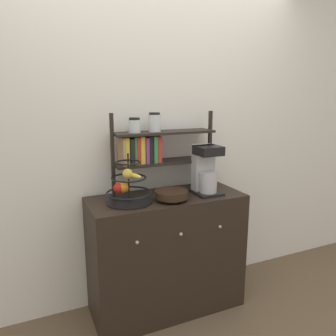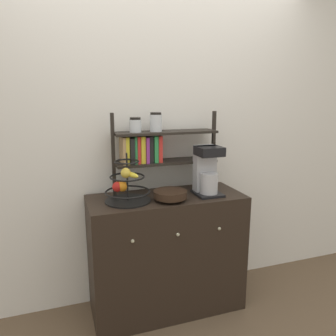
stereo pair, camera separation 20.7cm
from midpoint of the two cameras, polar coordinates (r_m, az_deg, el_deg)
ground_plane at (r=2.65m, az=-0.43°, el=-25.63°), size 12.00×12.00×0.00m
wall_back at (r=2.59m, az=-5.12°, el=5.02°), size 7.00×0.05×2.60m
sideboard at (r=2.59m, az=-2.63°, el=-14.64°), size 1.14×0.49×0.91m
coffee_maker at (r=2.45m, az=4.18°, el=-0.33°), size 0.19×0.22×0.36m
fruit_stand at (r=2.27m, az=-9.75°, el=-3.33°), size 0.32×0.32×0.35m
wooden_bowl at (r=2.31m, az=-1.97°, el=-4.68°), size 0.24×0.24×0.07m
shelf_hutch at (r=2.43m, az=-5.49°, el=3.85°), size 0.82×0.20×0.61m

